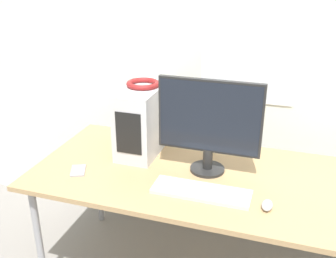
{
  "coord_description": "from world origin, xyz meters",
  "views": [
    {
      "loc": [
        0.29,
        -1.4,
        1.82
      ],
      "look_at": [
        -0.31,
        0.45,
        0.99
      ],
      "focal_mm": 42.0,
      "sensor_mm": 36.0,
      "label": 1
    }
  ],
  "objects_px": {
    "pc_tower": "(144,119)",
    "mouse": "(267,205)",
    "headphones": "(143,84)",
    "keyboard": "(201,192)",
    "cell_phone": "(78,171)",
    "monitor_main": "(209,122)"
  },
  "relations": [
    {
      "from": "headphones",
      "to": "mouse",
      "type": "distance_m",
      "value": 0.97
    },
    {
      "from": "headphones",
      "to": "mouse",
      "type": "xyz_separation_m",
      "value": [
        0.78,
        -0.42,
        -0.4
      ]
    },
    {
      "from": "cell_phone",
      "to": "monitor_main",
      "type": "bearing_deg",
      "value": -5.01
    },
    {
      "from": "mouse",
      "to": "cell_phone",
      "type": "distance_m",
      "value": 1.03
    },
    {
      "from": "keyboard",
      "to": "cell_phone",
      "type": "height_order",
      "value": "keyboard"
    },
    {
      "from": "mouse",
      "to": "cell_phone",
      "type": "xyz_separation_m",
      "value": [
        -1.03,
        0.03,
        -0.01
      ]
    },
    {
      "from": "pc_tower",
      "to": "cell_phone",
      "type": "distance_m",
      "value": 0.49
    },
    {
      "from": "pc_tower",
      "to": "cell_phone",
      "type": "height_order",
      "value": "pc_tower"
    },
    {
      "from": "headphones",
      "to": "cell_phone",
      "type": "distance_m",
      "value": 0.61
    },
    {
      "from": "cell_phone",
      "to": "pc_tower",
      "type": "bearing_deg",
      "value": 32.88
    },
    {
      "from": "headphones",
      "to": "keyboard",
      "type": "relative_size",
      "value": 0.39
    },
    {
      "from": "keyboard",
      "to": "cell_phone",
      "type": "bearing_deg",
      "value": 179.42
    },
    {
      "from": "pc_tower",
      "to": "headphones",
      "type": "bearing_deg",
      "value": 90.0
    },
    {
      "from": "monitor_main",
      "to": "cell_phone",
      "type": "relative_size",
      "value": 3.88
    },
    {
      "from": "mouse",
      "to": "headphones",
      "type": "bearing_deg",
      "value": 151.88
    },
    {
      "from": "keyboard",
      "to": "headphones",
      "type": "bearing_deg",
      "value": 139.45
    },
    {
      "from": "monitor_main",
      "to": "headphones",
      "type": "bearing_deg",
      "value": 161.14
    },
    {
      "from": "pc_tower",
      "to": "cell_phone",
      "type": "bearing_deg",
      "value": -122.99
    },
    {
      "from": "pc_tower",
      "to": "monitor_main",
      "type": "bearing_deg",
      "value": -18.76
    },
    {
      "from": "pc_tower",
      "to": "mouse",
      "type": "relative_size",
      "value": 5.11
    },
    {
      "from": "pc_tower",
      "to": "monitor_main",
      "type": "distance_m",
      "value": 0.46
    },
    {
      "from": "mouse",
      "to": "cell_phone",
      "type": "bearing_deg",
      "value": 178.05
    }
  ]
}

